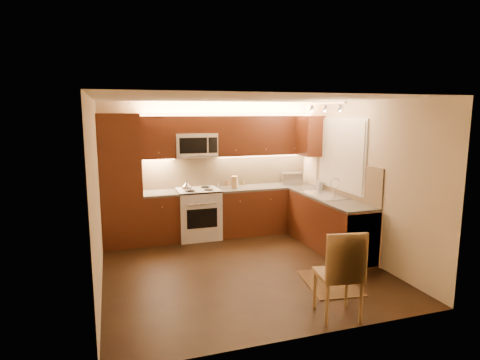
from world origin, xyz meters
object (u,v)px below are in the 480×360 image
object	(u,v)px
knife_block	(234,182)
soap_bottle	(320,184)
stove	(198,214)
toaster_oven	(291,178)
microwave	(196,145)
kettle	(187,186)
sink	(325,191)
dining_chair	(338,272)

from	to	relation	value
knife_block	soap_bottle	world-z (taller)	knife_block
stove	toaster_oven	distance (m)	2.00
microwave	soap_bottle	bearing A→B (deg)	-17.80
stove	toaster_oven	world-z (taller)	toaster_oven
microwave	toaster_oven	bearing A→B (deg)	-1.30
knife_block	stove	bearing A→B (deg)	-152.40
stove	soap_bottle	distance (m)	2.33
kettle	knife_block	world-z (taller)	knife_block
toaster_oven	sink	bearing A→B (deg)	-72.88
microwave	kettle	bearing A→B (deg)	-128.56
dining_chair	microwave	bearing A→B (deg)	113.48
microwave	knife_block	distance (m)	1.01
stove	dining_chair	world-z (taller)	dining_chair
sink	toaster_oven	bearing A→B (deg)	93.71
sink	dining_chair	size ratio (longest dim) A/B	0.82
stove	toaster_oven	size ratio (longest dim) A/B	2.39
stove	microwave	bearing A→B (deg)	90.00
stove	kettle	world-z (taller)	kettle
kettle	dining_chair	distance (m)	3.44
sink	soap_bottle	bearing A→B (deg)	70.68
microwave	sink	xyz separation A→B (m)	(2.00, -1.26, -0.74)
soap_bottle	knife_block	bearing A→B (deg)	153.31
toaster_oven	kettle	bearing A→B (deg)	-159.85
stove	soap_bottle	xyz separation A→B (m)	(2.19, -0.57, 0.54)
knife_block	sink	bearing A→B (deg)	-18.16
knife_block	soap_bottle	bearing A→B (deg)	1.65
toaster_oven	knife_block	size ratio (longest dim) A/B	1.74
knife_block	soap_bottle	xyz separation A→B (m)	(1.48, -0.61, -0.01)
kettle	knife_block	distance (m)	0.98
knife_block	kettle	bearing A→B (deg)	-143.61
kettle	knife_block	bearing A→B (deg)	25.92
toaster_oven	knife_block	distance (m)	1.20
microwave	kettle	world-z (taller)	microwave
toaster_oven	dining_chair	distance (m)	3.65
sink	kettle	size ratio (longest dim) A/B	4.49
sink	kettle	distance (m)	2.44
stove	knife_block	distance (m)	0.91
soap_bottle	dining_chair	size ratio (longest dim) A/B	0.19
kettle	toaster_oven	bearing A→B (deg)	20.45
toaster_oven	dining_chair	world-z (taller)	toaster_oven
knife_block	dining_chair	size ratio (longest dim) A/B	0.21
microwave	toaster_oven	distance (m)	2.05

